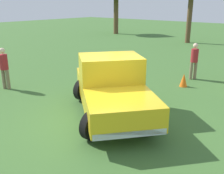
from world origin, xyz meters
The scene contains 5 objects.
ground_plane centered at (0.00, 0.00, 0.00)m, with size 80.00×80.00×0.00m, color #3D662D.
pickup_truck centered at (-0.38, -0.21, 0.93)m, with size 4.23×4.61×1.81m.
person_bystander centered at (-5.69, 0.16, 0.92)m, with size 0.45×0.45×1.64m.
person_visitor centered at (0.48, -5.03, 0.94)m, with size 0.42×0.42×1.66m.
traffic_cone centered at (-4.39, 0.33, 0.28)m, with size 0.32×0.32×0.55m, color orange.
Camera 1 is at (5.45, 4.70, 3.35)m, focal length 41.88 mm.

